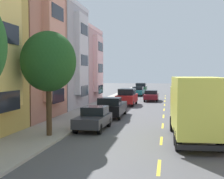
{
  "coord_description": "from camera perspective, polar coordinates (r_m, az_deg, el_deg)",
  "views": [
    {
      "loc": [
        0.3,
        -5.47,
        3.72
      ],
      "look_at": [
        -5.59,
        28.14,
        1.95
      ],
      "focal_mm": 50.79,
      "sensor_mm": 36.0,
      "label": 1
    }
  ],
  "objects": [
    {
      "name": "ground_plane",
      "position": [
        35.67,
        9.41,
        -3.06
      ],
      "size": [
        160.0,
        160.0,
        0.0
      ],
      "primitive_type": "plane",
      "color": "#4C4C4F"
    },
    {
      "name": "sidewalk_left",
      "position": [
        34.47,
        -2.52,
        -3.11
      ],
      "size": [
        3.2,
        120.0,
        0.14
      ],
      "primitive_type": "cube",
      "color": "#A39E93",
      "rests_on": "ground_plane"
    },
    {
      "name": "lane_centerline_dashes",
      "position": [
        30.2,
        9.31,
        -4.14
      ],
      "size": [
        0.14,
        47.2,
        0.01
      ],
      "color": "yellow",
      "rests_on": "ground_plane"
    },
    {
      "name": "townhouse_fourth_dove_grey",
      "position": [
        35.22,
        -15.7,
        5.36
      ],
      "size": [
        13.21,
        7.79,
        10.92
      ],
      "color": "#A8A8AD",
      "rests_on": "ground_plane"
    },
    {
      "name": "townhouse_fifth_rose",
      "position": [
        42.64,
        -11.39,
        4.03
      ],
      "size": [
        13.78,
        7.79,
        9.52
      ],
      "color": "#CC9E9E",
      "rests_on": "ground_plane"
    },
    {
      "name": "street_tree_second",
      "position": [
        18.48,
        -11.36,
        4.92
      ],
      "size": [
        3.17,
        3.17,
        5.98
      ],
      "color": "#47331E",
      "rests_on": "sidewalk_left"
    },
    {
      "name": "delivery_box_truck",
      "position": [
        17.74,
        14.79,
        -2.82
      ],
      "size": [
        2.66,
        7.37,
        3.51
      ],
      "color": "#D8D84C",
      "rests_on": "ground_plane"
    },
    {
      "name": "parked_suv_red",
      "position": [
        36.72,
        2.73,
        -1.3
      ],
      "size": [
        2.06,
        4.84,
        1.93
      ],
      "color": "#AD1E1E",
      "rests_on": "ground_plane"
    },
    {
      "name": "parked_hatchback_charcoal",
      "position": [
        20.92,
        -3.34,
        -5.19
      ],
      "size": [
        1.86,
        4.05,
        1.5
      ],
      "color": "#333338",
      "rests_on": "ground_plane"
    },
    {
      "name": "parked_pickup_black",
      "position": [
        26.8,
        -0.08,
        -3.23
      ],
      "size": [
        2.05,
        5.32,
        1.73
      ],
      "color": "black",
      "rests_on": "ground_plane"
    },
    {
      "name": "parked_sedan_white",
      "position": [
        33.1,
        17.1,
        -2.31
      ],
      "size": [
        1.83,
        4.51,
        1.43
      ],
      "color": "silver",
      "rests_on": "ground_plane"
    },
    {
      "name": "parked_suv_forest",
      "position": [
        57.73,
        5.25,
        0.24
      ],
      "size": [
        1.97,
        4.81,
        1.93
      ],
      "color": "#194C28",
      "rests_on": "ground_plane"
    },
    {
      "name": "parked_wagon_orange",
      "position": [
        38.56,
        15.94,
        -1.48
      ],
      "size": [
        1.82,
        4.7,
        1.5
      ],
      "color": "orange",
      "rests_on": "ground_plane"
    },
    {
      "name": "parked_wagon_teal",
      "position": [
        52.21,
        4.7,
        -0.24
      ],
      "size": [
        1.92,
        4.74,
        1.5
      ],
      "color": "#195B60",
      "rests_on": "ground_plane"
    },
    {
      "name": "moving_burgundy_sedan",
      "position": [
        42.58,
        7.08,
        -1.05
      ],
      "size": [
        1.8,
        4.5,
        1.43
      ],
      "color": "maroon",
      "rests_on": "ground_plane"
    }
  ]
}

